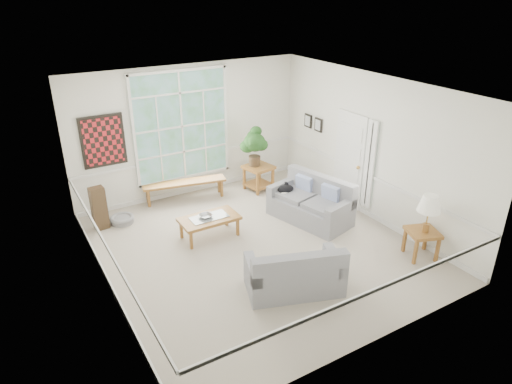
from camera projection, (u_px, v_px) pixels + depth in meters
floor at (257, 247)px, 8.70m from camera, size 5.50×6.00×0.01m
ceiling at (257, 89)px, 7.44m from camera, size 5.50×6.00×0.02m
wall_back at (190, 131)px, 10.41m from camera, size 5.50×0.02×3.00m
wall_front at (379, 253)px, 5.73m from camera, size 5.50×0.02×3.00m
wall_left at (99, 210)px, 6.80m from camera, size 0.02×6.00×3.00m
wall_right at (372, 148)px, 9.34m from camera, size 0.02×6.00×3.00m
window_back at (182, 126)px, 10.23m from camera, size 2.30×0.08×2.40m
entry_door at (349, 160)px, 9.98m from camera, size 0.08×0.90×2.10m
door_sidelight at (370, 165)px, 9.45m from camera, size 0.08×0.26×1.90m
wall_art at (103, 141)px, 9.43m from camera, size 0.90×0.06×1.10m
wall_frame_near at (318, 125)px, 10.67m from camera, size 0.04×0.26×0.32m
wall_frame_far at (308, 121)px, 10.98m from camera, size 0.04×0.26×0.32m
loveseat_right at (310, 200)px, 9.50m from camera, size 1.27×1.87×0.92m
loveseat_front at (294, 268)px, 7.34m from camera, size 1.70×1.25×0.83m
coffee_table at (210, 227)px, 8.97m from camera, size 1.15×0.63×0.43m
pewter_bowl at (206, 216)px, 8.85m from camera, size 0.36×0.36×0.08m
window_bench at (185, 190)px, 10.51m from camera, size 1.93×0.75×0.44m
end_table at (258, 178)px, 10.98m from camera, size 0.71×0.71×0.61m
houseplant at (255, 147)px, 10.69m from camera, size 0.77×0.77×0.95m
side_table at (421, 244)px, 8.29m from camera, size 0.68×0.68×0.54m
table_lamp at (428, 214)px, 8.00m from camera, size 0.58×0.58×0.71m
pet_bed at (122, 219)px, 9.55m from camera, size 0.53×0.53×0.15m
floor_speaker at (99, 208)px, 9.18m from camera, size 0.30×0.24×0.90m
cat at (286, 189)px, 9.78m from camera, size 0.46×0.44×0.18m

